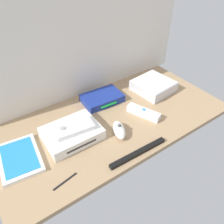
{
  "coord_description": "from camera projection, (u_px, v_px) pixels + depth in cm",
  "views": [
    {
      "loc": [
        -41.85,
        -60.21,
        64.06
      ],
      "look_at": [
        0.0,
        0.0,
        4.0
      ],
      "focal_mm": 36.66,
      "sensor_mm": 36.0,
      "label": 1
    }
  ],
  "objects": [
    {
      "name": "remote_wand",
      "position": [
        143.0,
        113.0,
        0.98
      ],
      "size": [
        8.73,
        15.1,
        3.4
      ],
      "rotation": [
        0.0,
        0.0,
        0.37
      ],
      "color": "white",
      "rests_on": "ground_plane"
    },
    {
      "name": "remote_classic_pad",
      "position": [
        73.0,
        127.0,
        0.86
      ],
      "size": [
        15.23,
        9.62,
        2.4
      ],
      "rotation": [
        0.0,
        0.0,
        -0.12
      ],
      "color": "white",
      "rests_on": "game_console"
    },
    {
      "name": "game_console",
      "position": [
        71.0,
        133.0,
        0.88
      ],
      "size": [
        21.12,
        16.63,
        4.4
      ],
      "rotation": [
        0.0,
        0.0,
        -0.01
      ],
      "color": "white",
      "rests_on": "ground_plane"
    },
    {
      "name": "stylus_pen",
      "position": [
        65.0,
        181.0,
        0.73
      ],
      "size": [
        8.99,
        2.21,
        0.7
      ],
      "primitive_type": "cylinder",
      "rotation": [
        0.0,
        1.57,
        0.17
      ],
      "color": "black",
      "rests_on": "ground_plane"
    },
    {
      "name": "back_wall",
      "position": [
        77.0,
        27.0,
        0.93
      ],
      "size": [
        110.0,
        1.2,
        64.0
      ],
      "primitive_type": "cube",
      "color": "silver",
      "rests_on": "ground"
    },
    {
      "name": "ground_plane",
      "position": [
        112.0,
        121.0,
        0.98
      ],
      "size": [
        100.0,
        48.0,
        2.0
      ],
      "primitive_type": "cube",
      "color": "#9E7F5B",
      "rests_on": "ground"
    },
    {
      "name": "remote_nunchuk",
      "position": [
        119.0,
        130.0,
        0.89
      ],
      "size": [
        7.8,
        10.92,
        5.1
      ],
      "rotation": [
        0.0,
        0.0,
        -0.38
      ],
      "color": "white",
      "rests_on": "ground_plane"
    },
    {
      "name": "sensor_bar",
      "position": [
        138.0,
        153.0,
        0.82
      ],
      "size": [
        24.04,
        2.54,
        1.4
      ],
      "primitive_type": "cube",
      "rotation": [
        0.0,
        0.0,
        -0.03
      ],
      "color": "black",
      "rests_on": "ground_plane"
    },
    {
      "name": "game_case",
      "position": [
        20.0,
        158.0,
        0.8
      ],
      "size": [
        15.67,
        20.42,
        1.56
      ],
      "rotation": [
        0.0,
        0.0,
        -0.11
      ],
      "color": "white",
      "rests_on": "ground_plane"
    },
    {
      "name": "network_router",
      "position": [
        102.0,
        98.0,
        1.06
      ],
      "size": [
        18.65,
        13.11,
        3.4
      ],
      "rotation": [
        0.0,
        0.0,
        -0.06
      ],
      "color": "navy",
      "rests_on": "ground_plane"
    },
    {
      "name": "mini_computer",
      "position": [
        153.0,
        86.0,
        1.13
      ],
      "size": [
        18.68,
        18.68,
        5.3
      ],
      "rotation": [
        0.0,
        0.0,
        0.1
      ],
      "color": "silver",
      "rests_on": "ground_plane"
    }
  ]
}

